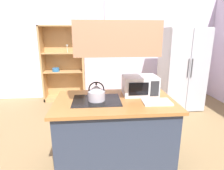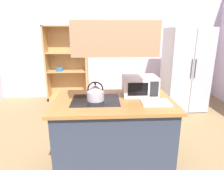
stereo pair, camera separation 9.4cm
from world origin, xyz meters
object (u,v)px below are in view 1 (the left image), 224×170
at_px(dish_cabinet, 64,68).
at_px(cutting_board, 157,102).
at_px(refrigerator, 181,69).
at_px(kettle, 96,93).
at_px(microwave, 140,85).

relative_size(dish_cabinet, cutting_board, 5.62).
xyz_separation_m(refrigerator, dish_cabinet, (-2.81, 0.81, -0.08)).
height_order(refrigerator, cutting_board, refrigerator).
bearing_deg(kettle, refrigerator, 43.37).
relative_size(refrigerator, kettle, 7.64).
distance_m(refrigerator, cutting_board, 2.38).
relative_size(cutting_board, microwave, 0.74).
bearing_deg(refrigerator, microwave, -129.53).
xyz_separation_m(refrigerator, kettle, (-1.99, -1.87, 0.08)).
relative_size(kettle, microwave, 0.52).
bearing_deg(kettle, cutting_board, -11.40).
xyz_separation_m(kettle, microwave, (0.60, 0.19, 0.03)).
distance_m(kettle, cutting_board, 0.75).
height_order(dish_cabinet, kettle, dish_cabinet).
distance_m(dish_cabinet, cutting_board, 3.23).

